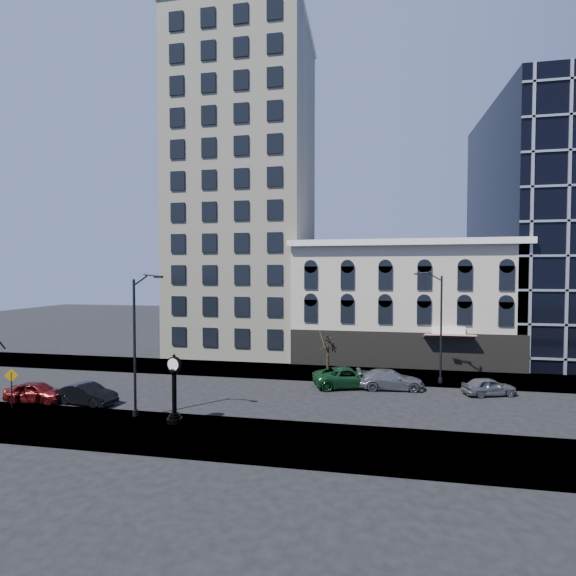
% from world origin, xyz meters
% --- Properties ---
extents(ground, '(160.00, 160.00, 0.00)m').
position_xyz_m(ground, '(0.00, 0.00, 0.00)').
color(ground, black).
rests_on(ground, ground).
extents(sidewalk_far, '(160.00, 6.00, 0.12)m').
position_xyz_m(sidewalk_far, '(0.00, 8.00, 0.06)').
color(sidewalk_far, gray).
rests_on(sidewalk_far, ground).
extents(sidewalk_near, '(160.00, 6.00, 0.12)m').
position_xyz_m(sidewalk_near, '(0.00, -8.00, 0.06)').
color(sidewalk_near, gray).
rests_on(sidewalk_near, ground).
extents(cream_tower, '(15.90, 15.40, 42.50)m').
position_xyz_m(cream_tower, '(-6.11, 18.88, 19.32)').
color(cream_tower, beige).
rests_on(cream_tower, ground).
extents(victorian_row, '(22.60, 11.19, 12.50)m').
position_xyz_m(victorian_row, '(12.00, 15.89, 6.00)').
color(victorian_row, '#C0B29E').
rests_on(victorian_row, ground).
extents(street_clock, '(0.95, 0.95, 4.18)m').
position_xyz_m(street_clock, '(-3.10, -6.57, 2.01)').
color(street_clock, black).
rests_on(street_clock, sidewalk_near).
extents(street_lamp_near, '(2.37, 0.70, 9.24)m').
position_xyz_m(street_lamp_near, '(-5.38, -6.13, 7.09)').
color(street_lamp_near, black).
rests_on(street_lamp_near, sidewalk_near).
extents(street_lamp_far, '(2.44, 0.50, 9.41)m').
position_xyz_m(street_lamp_far, '(13.83, 6.06, 7.22)').
color(street_lamp_far, black).
rests_on(street_lamp_far, sidewalk_far).
extents(bare_tree_far, '(2.65, 2.65, 4.56)m').
position_xyz_m(bare_tree_far, '(5.11, 6.40, 3.55)').
color(bare_tree_far, black).
rests_on(bare_tree_far, sidewalk_far).
extents(warning_sign, '(0.82, 0.36, 2.66)m').
position_xyz_m(warning_sign, '(-15.09, -6.09, 1.95)').
color(warning_sign, black).
rests_on(warning_sign, sidewalk_near).
extents(car_near_a, '(4.41, 2.11, 1.46)m').
position_xyz_m(car_near_a, '(-14.79, -4.27, 0.73)').
color(car_near_a, maroon).
rests_on(car_near_a, ground).
extents(car_near_b, '(4.55, 2.21, 1.44)m').
position_xyz_m(car_near_b, '(-10.92, -4.05, 0.72)').
color(car_near_b, black).
rests_on(car_near_b, ground).
extents(car_far_a, '(6.27, 4.22, 1.60)m').
position_xyz_m(car_far_a, '(7.02, 3.78, 0.80)').
color(car_far_a, '#143F1E').
rests_on(car_far_a, ground).
extents(car_far_b, '(5.43, 2.63, 1.52)m').
position_xyz_m(car_far_b, '(10.32, 3.81, 0.76)').
color(car_far_b, '#595B60').
rests_on(car_far_b, ground).
extents(car_far_c, '(4.21, 2.70, 1.34)m').
position_xyz_m(car_far_c, '(17.56, 3.42, 0.67)').
color(car_far_c, '#595B60').
rests_on(car_far_c, ground).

